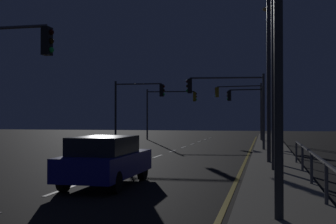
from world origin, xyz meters
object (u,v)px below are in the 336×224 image
traffic_light_far_center (228,95)px  traffic_light_overhead_east (240,100)px  traffic_light_mid_left (137,100)px  street_lamp_mid_block (269,62)px  traffic_light_near_left (246,103)px  street_lamp_across_street (270,55)px  car (106,160)px  traffic_light_far_right (170,103)px

traffic_light_far_center → traffic_light_overhead_east: 13.40m
traffic_light_mid_left → traffic_light_overhead_east: 11.94m
street_lamp_mid_block → traffic_light_mid_left: bearing=130.3°
traffic_light_near_left → street_lamp_across_street: (1.83, -22.84, 1.05)m
traffic_light_far_center → traffic_light_overhead_east: traffic_light_overhead_east is taller
street_lamp_mid_block → traffic_light_near_left: bearing=95.4°
car → street_lamp_mid_block: 10.06m
traffic_light_near_left → street_lamp_across_street: bearing=-85.4°
traffic_light_far_center → street_lamp_across_street: 11.62m
traffic_light_overhead_east → street_lamp_mid_block: 21.14m
car → traffic_light_far_center: traffic_light_far_center is taller
traffic_light_near_left → street_lamp_across_street: street_lamp_across_street is taller
traffic_light_far_right → street_lamp_mid_block: size_ratio=0.66×
traffic_light_far_right → traffic_light_mid_left: bearing=-91.3°
traffic_light_far_center → traffic_light_near_left: 11.57m
car → traffic_light_far_right: traffic_light_far_right is taller
car → traffic_light_overhead_east: 28.98m
traffic_light_mid_left → street_lamp_across_street: bearing=-57.3°
traffic_light_mid_left → car: bearing=-76.3°
street_lamp_across_street → traffic_light_far_center: bearing=102.7°
traffic_light_far_right → traffic_light_far_center: bearing=-64.2°
traffic_light_overhead_east → traffic_light_far_center: bearing=-90.4°
street_lamp_across_street → street_lamp_mid_block: size_ratio=0.96×
traffic_light_far_center → car: bearing=-99.7°
traffic_light_overhead_east → street_lamp_mid_block: street_lamp_mid_block is taller
traffic_light_mid_left → street_lamp_across_street: (9.85, -15.32, 1.01)m
traffic_light_overhead_east → car: bearing=-95.4°
traffic_light_overhead_east → street_lamp_mid_block: size_ratio=0.69×
traffic_light_far_center → street_lamp_across_street: street_lamp_across_street is taller
traffic_light_far_right → traffic_light_near_left: size_ratio=1.06×
traffic_light_far_center → street_lamp_mid_block: bearing=-71.5°
car → traffic_light_overhead_east: (2.69, 28.68, 3.10)m
traffic_light_mid_left → traffic_light_far_right: bearing=88.7°
traffic_light_far_center → traffic_light_near_left: traffic_light_far_center is taller
car → traffic_light_near_left: 27.17m
traffic_light_near_left → street_lamp_across_street: 22.94m
traffic_light_near_left → traffic_light_overhead_east: size_ratio=0.91×
street_lamp_across_street → street_lamp_mid_block: street_lamp_mid_block is taller
traffic_light_far_right → traffic_light_near_left: traffic_light_far_right is taller
traffic_light_far_center → traffic_light_near_left: bearing=86.4°
traffic_light_far_center → traffic_light_overhead_east: bearing=89.6°
traffic_light_near_left → traffic_light_far_right: bearing=158.5°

